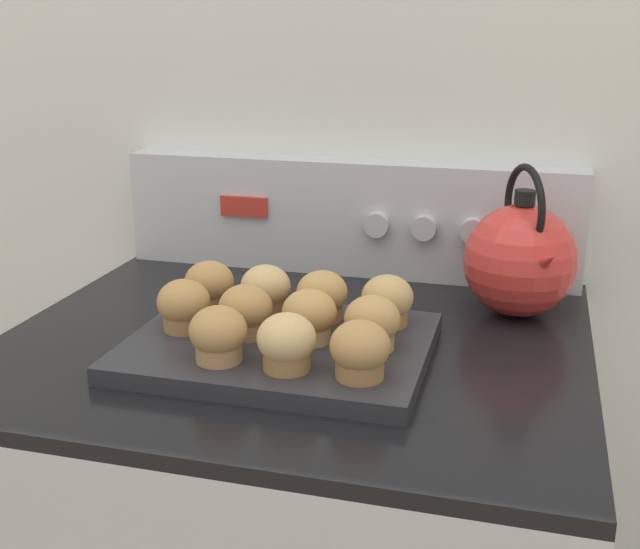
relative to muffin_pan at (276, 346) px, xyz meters
The scene contains 15 objects.
wall_back 0.49m from the muffin_pan, 89.36° to the left, with size 8.00×0.05×2.40m.
control_panel 0.36m from the muffin_pan, 88.97° to the left, with size 0.72×0.07×0.18m.
muffin_pan is the anchor object (origin of this frame).
muffin_r0_c1 0.10m from the muffin_pan, 117.03° to the right, with size 0.07×0.07×0.06m.
muffin_r0_c2 0.10m from the muffin_pan, 64.04° to the right, with size 0.07×0.07×0.06m.
muffin_r0_c3 0.15m from the muffin_pan, 33.83° to the right, with size 0.07×0.07×0.06m.
muffin_r1_c0 0.13m from the muffin_pan, behind, with size 0.07×0.07×0.06m.
muffin_r1_c1 0.06m from the muffin_pan, behind, with size 0.07×0.07×0.06m.
muffin_r1_c2 0.06m from the muffin_pan, ahead, with size 0.07×0.07×0.06m.
muffin_r1_c3 0.12m from the muffin_pan, ahead, with size 0.07×0.07×0.06m.
muffin_r2_c0 0.15m from the muffin_pan, 146.38° to the left, with size 0.07×0.07×0.06m.
muffin_r2_c1 0.10m from the muffin_pan, 116.49° to the left, with size 0.07×0.07×0.06m.
muffin_r2_c2 0.09m from the muffin_pan, 64.40° to the left, with size 0.07×0.07×0.06m.
muffin_r2_c3 0.15m from the muffin_pan, 33.96° to the left, with size 0.07×0.07×0.06m.
tea_kettle 0.36m from the muffin_pan, 38.75° to the left, with size 0.15×0.18×0.21m.
Camera 1 is at (0.28, -0.58, 1.30)m, focal length 45.00 mm.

